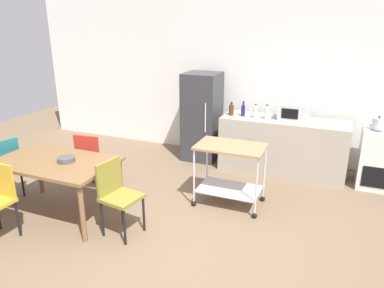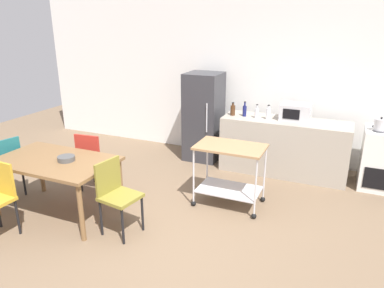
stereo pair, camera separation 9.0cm
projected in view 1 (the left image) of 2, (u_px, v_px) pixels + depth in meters
ground_plane at (162, 243)px, 4.14m from camera, size 12.00×12.00×0.00m
back_wall at (241, 76)px, 6.46m from camera, size 8.40×0.12×2.90m
kitchen_counter at (282, 146)px, 5.94m from camera, size 2.00×0.64×0.90m
dining_table at (55, 166)px, 4.55m from camera, size 1.50×0.90×0.75m
chair_red at (92, 158)px, 5.25m from camera, size 0.44×0.44×0.89m
chair_olive at (117, 193)px, 4.20m from camera, size 0.46×0.46×0.89m
chair_teal at (3, 165)px, 5.00m from camera, size 0.48×0.48×0.89m
stove_oven at (381, 158)px, 5.43m from camera, size 0.60×0.61×0.92m
refrigerator at (202, 117)px, 6.44m from camera, size 0.60×0.63×1.55m
kitchen_cart at (230, 165)px, 4.85m from camera, size 0.91×0.57×0.85m
bottle_sparkling_water at (231, 110)px, 6.03m from camera, size 0.08×0.08×0.22m
bottle_sesame_oil at (243, 110)px, 5.97m from camera, size 0.06×0.06×0.25m
bottle_hot_sauce at (255, 113)px, 5.87m from camera, size 0.06×0.06×0.23m
bottle_vinegar at (267, 113)px, 5.80m from camera, size 0.07×0.07×0.23m
microwave at (294, 112)px, 5.75m from camera, size 0.46×0.35×0.26m
fruit_bowl at (66, 159)px, 4.48m from camera, size 0.21×0.21×0.06m
kettle at (378, 123)px, 5.21m from camera, size 0.24×0.17×0.19m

